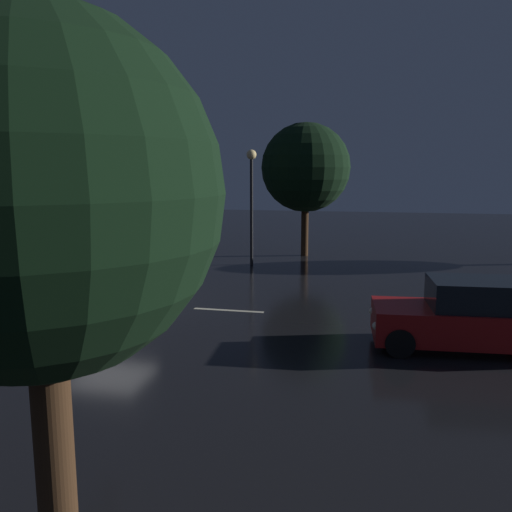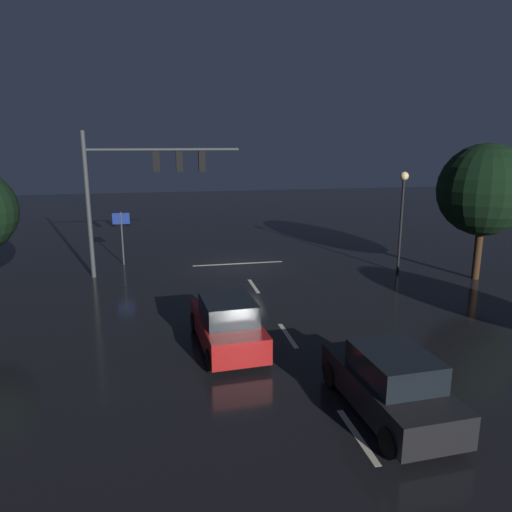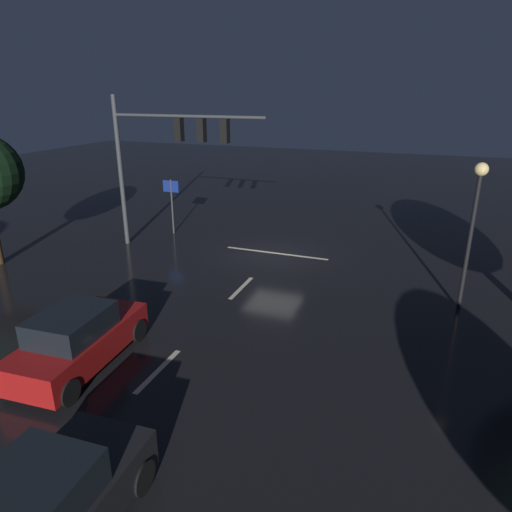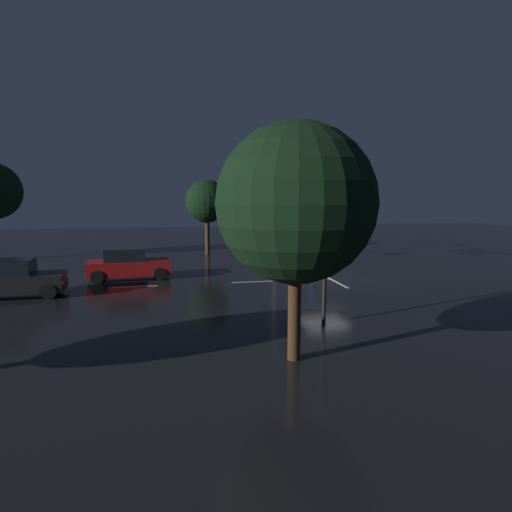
{
  "view_description": "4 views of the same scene",
  "coord_description": "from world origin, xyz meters",
  "px_view_note": "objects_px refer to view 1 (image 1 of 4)",
  "views": [
    {
      "loc": [
        15.13,
        8.12,
        4.25
      ],
      "look_at": [
        -0.28,
        4.8,
        1.67
      ],
      "focal_mm": 37.04,
      "sensor_mm": 36.0,
      "label": 1
    },
    {
      "loc": [
        4.29,
        25.13,
        6.61
      ],
      "look_at": [
        0.02,
        4.62,
        1.6
      ],
      "focal_mm": 33.79,
      "sensor_mm": 36.0,
      "label": 2
    },
    {
      "loc": [
        -6.34,
        19.12,
        7.28
      ],
      "look_at": [
        -0.25,
        3.05,
        1.04
      ],
      "focal_mm": 32.17,
      "sensor_mm": 36.0,
      "label": 3
    },
    {
      "loc": [
        -22.27,
        8.41,
        4.62
      ],
      "look_at": [
        -0.08,
        3.83,
        1.39
      ],
      "focal_mm": 30.75,
      "sensor_mm": 36.0,
      "label": 4
    }
  ],
  "objects_px": {
    "car_approaching": "(468,317)",
    "traffic_signal_assembly": "(26,138)",
    "tree_left_near": "(306,168)",
    "tree_right_far": "(37,197)",
    "street_lamp_left_kerb": "(252,185)"
  },
  "relations": [
    {
      "from": "tree_left_near",
      "to": "traffic_signal_assembly",
      "type": "bearing_deg",
      "value": -14.6
    },
    {
      "from": "street_lamp_left_kerb",
      "to": "tree_left_near",
      "type": "relative_size",
      "value": 0.78
    },
    {
      "from": "traffic_signal_assembly",
      "to": "car_approaching",
      "type": "distance_m",
      "value": 10.81
    },
    {
      "from": "street_lamp_left_kerb",
      "to": "tree_right_far",
      "type": "xyz_separation_m",
      "value": [
        18.94,
        2.37,
        0.44
      ]
    },
    {
      "from": "traffic_signal_assembly",
      "to": "tree_right_far",
      "type": "relative_size",
      "value": 1.32
    },
    {
      "from": "car_approaching",
      "to": "tree_left_near",
      "type": "height_order",
      "value": "tree_left_near"
    },
    {
      "from": "traffic_signal_assembly",
      "to": "car_approaching",
      "type": "relative_size",
      "value": 1.67
    },
    {
      "from": "car_approaching",
      "to": "tree_left_near",
      "type": "distance_m",
      "value": 14.68
    },
    {
      "from": "tree_left_near",
      "to": "tree_right_far",
      "type": "bearing_deg",
      "value": 0.88
    },
    {
      "from": "car_approaching",
      "to": "tree_right_far",
      "type": "bearing_deg",
      "value": -30.18
    },
    {
      "from": "traffic_signal_assembly",
      "to": "car_approaching",
      "type": "xyz_separation_m",
      "value": [
        -2.67,
        9.62,
        -4.14
      ]
    },
    {
      "from": "tree_left_near",
      "to": "tree_right_far",
      "type": "height_order",
      "value": "tree_left_near"
    },
    {
      "from": "traffic_signal_assembly",
      "to": "tree_left_near",
      "type": "xyz_separation_m",
      "value": [
        -15.81,
        4.12,
        -0.58
      ]
    },
    {
      "from": "street_lamp_left_kerb",
      "to": "tree_right_far",
      "type": "height_order",
      "value": "tree_right_far"
    },
    {
      "from": "car_approaching",
      "to": "traffic_signal_assembly",
      "type": "bearing_deg",
      "value": -74.47
    }
  ]
}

